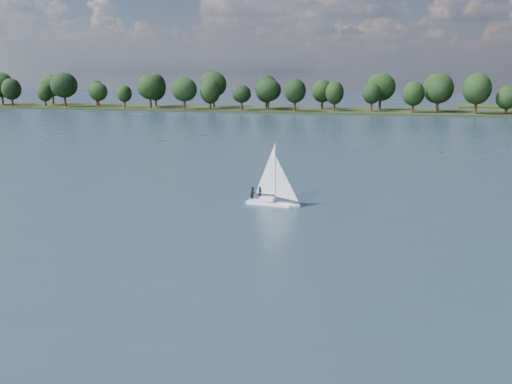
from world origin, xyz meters
TOP-DOWN VIEW (x-y plane):
  - ground at (0.00, 100.00)m, footprint 700.00×700.00m
  - far_shore at (0.00, 212.00)m, footprint 660.00×40.00m
  - sailboat at (11.55, 39.23)m, footprint 6.38×2.63m
  - treeline at (-6.78, 208.10)m, footprint 562.54×73.50m

SIDE VIEW (x-z plane):
  - ground at x=0.00m, z-range 0.00..0.00m
  - far_shore at x=0.00m, z-range -0.75..0.75m
  - sailboat at x=11.55m, z-range -1.80..6.35m
  - treeline at x=-6.78m, z-range -1.04..17.40m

